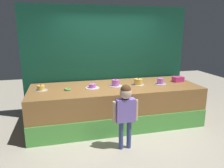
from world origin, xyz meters
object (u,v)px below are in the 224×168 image
Objects in this scene: donut at (67,89)px; cake_right at (138,82)px; cake_left at (92,86)px; cake_far_right at (160,82)px; child_figure at (125,108)px; cake_center at (116,83)px; cake_far_left at (41,88)px; pink_box at (178,79)px.

cake_right is (1.59, 0.06, 0.05)m from donut.
cake_right is at bearing 0.93° from cake_left.
cake_far_right is at bearing -4.36° from cake_right.
child_figure is 4.23× the size of cake_right.
cake_center is 1.06m from cake_far_right.
cake_far_right is at bearing -2.06° from cake_far_left.
cake_far_left is (-0.53, 0.11, 0.03)m from donut.
cake_left reaches higher than pink_box.
cake_right reaches higher than cake_left.
pink_box is at bearing 34.51° from child_figure.
child_figure reaches higher than cake_right.
cake_far_right reaches higher than cake_left.
cake_left is at bearing 4.51° from donut.
cake_center is (0.12, 1.12, 0.17)m from child_figure.
donut is (-0.94, 1.04, 0.12)m from child_figure.
cake_far_left is at bearing 176.12° from cake_left.
cake_far_right reaches higher than pink_box.
cake_left is 1.00× the size of cake_center.
cake_far_right reaches higher than donut.
pink_box is at bearing 2.91° from donut.
pink_box is 0.54m from cake_far_right.
cake_right is at bearing -2.52° from cake_center.
child_figure reaches higher than pink_box.
donut is 0.53m from cake_left.
cake_center reaches higher than pink_box.
cake_center is (1.59, -0.03, 0.02)m from cake_far_left.
donut is 0.47× the size of cake_far_right.
cake_far_right reaches higher than cake_center.
cake_right is at bearing 2.12° from donut.
cake_left is at bearing -175.64° from cake_center.
child_figure is 4.48× the size of cake_far_left.
cake_center is 1.07× the size of cake_right.
cake_far_right is (1.59, -0.02, 0.02)m from cake_left.
cake_right reaches higher than pink_box.
cake_left is 1.06m from cake_right.
cake_right is at bearing 59.40° from child_figure.
cake_left is at bearing 110.70° from child_figure.
cake_center is (0.53, 0.04, 0.03)m from cake_left.
cake_right is 0.53m from cake_far_right.
donut is 0.48× the size of cake_right.
pink_box is 0.81× the size of cake_left.
cake_center is (1.06, 0.08, 0.04)m from donut.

